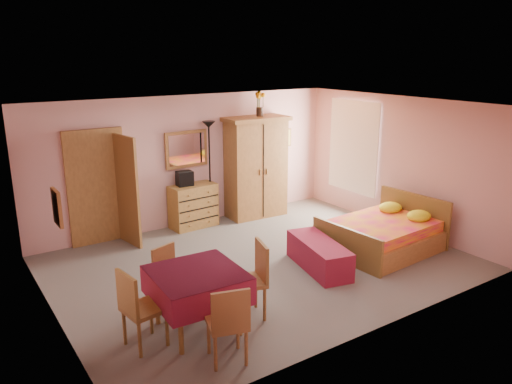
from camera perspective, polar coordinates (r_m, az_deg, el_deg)
floor at (r=8.38m, az=0.58°, el=-8.16°), size 6.50×6.50×0.00m
ceiling at (r=7.71m, az=0.64°, el=9.81°), size 6.50×6.50×0.00m
wall_back at (r=10.05m, az=-7.51°, el=3.56°), size 6.50×0.10×2.60m
wall_front at (r=6.15m, az=13.97°, el=-4.67°), size 6.50×0.10×2.60m
wall_left at (r=6.74m, az=-22.84°, el=-3.66°), size 0.10×5.00×2.60m
wall_right at (r=10.10m, az=16.00°, el=3.15°), size 0.10×5.00×2.60m
doorway at (r=9.42m, az=-17.74°, el=0.40°), size 1.06×0.12×2.15m
window at (r=10.83m, az=11.10°, el=5.10°), size 0.08×1.40×1.95m
picture_left at (r=6.06m, az=-21.80°, el=-1.67°), size 0.04×0.32×0.42m
picture_back at (r=11.20m, az=3.37°, el=6.23°), size 0.30×0.04×0.40m
chest_of_drawers at (r=10.02m, az=-7.18°, el=-1.58°), size 0.95×0.52×0.87m
wall_mirror at (r=9.93m, az=-7.95°, el=4.88°), size 0.92×0.10×0.73m
stereo at (r=9.84m, az=-8.16°, el=1.54°), size 0.32×0.24×0.29m
floor_lamp at (r=10.09m, az=-5.29°, el=2.18°), size 0.31×0.31×2.09m
wardrobe at (r=10.48m, az=-0.01°, el=2.85°), size 1.38×0.76×2.12m
sunflower_vase at (r=10.34m, az=0.42°, el=10.05°), size 0.21×0.21×0.51m
bed at (r=9.03m, az=14.17°, el=-3.85°), size 2.00×1.62×0.89m
bench at (r=8.18m, az=7.19°, el=-7.15°), size 0.81×1.46×0.46m
dining_table at (r=6.42m, az=-6.71°, el=-12.25°), size 1.13×1.13×0.79m
chair_south at (r=5.78m, az=-3.37°, el=-14.61°), size 0.54×0.54×0.95m
chair_north at (r=6.92m, az=-9.40°, el=-9.79°), size 0.50×0.50×0.87m
chair_west at (r=6.16m, az=-12.64°, el=-12.78°), size 0.51×0.51×0.99m
chair_east at (r=6.62m, az=-1.08°, el=-10.11°), size 0.57×0.57×1.02m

